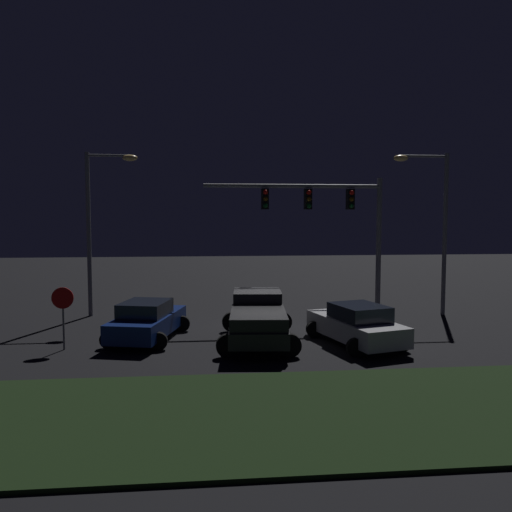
{
  "coord_description": "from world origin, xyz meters",
  "views": [
    {
      "loc": [
        -2.17,
        -20.75,
        4.71
      ],
      "look_at": [
        0.06,
        1.65,
        2.97
      ],
      "focal_mm": 36.19,
      "sensor_mm": 36.0,
      "label": 1
    }
  ],
  "objects_px": {
    "pickup_truck": "(258,316)",
    "traffic_signal_gantry": "(328,212)",
    "car_sedan_far": "(356,325)",
    "stop_sign": "(63,306)",
    "street_lamp_right": "(434,213)",
    "street_lamp_left": "(99,213)",
    "car_sedan": "(147,321)"
  },
  "relations": [
    {
      "from": "pickup_truck",
      "to": "stop_sign",
      "type": "relative_size",
      "value": 2.49
    },
    {
      "from": "car_sedan",
      "to": "traffic_signal_gantry",
      "type": "distance_m",
      "value": 9.73
    },
    {
      "from": "street_lamp_left",
      "to": "pickup_truck",
      "type": "bearing_deg",
      "value": -40.39
    },
    {
      "from": "street_lamp_left",
      "to": "street_lamp_right",
      "type": "distance_m",
      "value": 15.78
    },
    {
      "from": "traffic_signal_gantry",
      "to": "stop_sign",
      "type": "distance_m",
      "value": 12.29
    },
    {
      "from": "car_sedan",
      "to": "stop_sign",
      "type": "bearing_deg",
      "value": 127.42
    },
    {
      "from": "street_lamp_left",
      "to": "street_lamp_right",
      "type": "height_order",
      "value": "street_lamp_left"
    },
    {
      "from": "traffic_signal_gantry",
      "to": "stop_sign",
      "type": "relative_size",
      "value": 3.73
    },
    {
      "from": "street_lamp_left",
      "to": "car_sedan_far",
      "type": "bearing_deg",
      "value": -32.27
    },
    {
      "from": "car_sedan",
      "to": "street_lamp_left",
      "type": "xyz_separation_m",
      "value": [
        -2.71,
        5.07,
        4.12
      ]
    },
    {
      "from": "pickup_truck",
      "to": "stop_sign",
      "type": "distance_m",
      "value": 6.97
    },
    {
      "from": "car_sedan",
      "to": "street_lamp_left",
      "type": "bearing_deg",
      "value": 41.62
    },
    {
      "from": "street_lamp_right",
      "to": "pickup_truck",
      "type": "bearing_deg",
      "value": -152.81
    },
    {
      "from": "street_lamp_left",
      "to": "stop_sign",
      "type": "xyz_separation_m",
      "value": [
        -0.06,
        -6.3,
        -3.3
      ]
    },
    {
      "from": "pickup_truck",
      "to": "street_lamp_right",
      "type": "height_order",
      "value": "street_lamp_right"
    },
    {
      "from": "car_sedan",
      "to": "street_lamp_left",
      "type": "height_order",
      "value": "street_lamp_left"
    },
    {
      "from": "street_lamp_left",
      "to": "stop_sign",
      "type": "height_order",
      "value": "street_lamp_left"
    },
    {
      "from": "pickup_truck",
      "to": "street_lamp_left",
      "type": "distance_m",
      "value": 9.82
    },
    {
      "from": "car_sedan",
      "to": "street_lamp_right",
      "type": "bearing_deg",
      "value": -60.36
    },
    {
      "from": "car_sedan_far",
      "to": "street_lamp_right",
      "type": "distance_m",
      "value": 8.55
    },
    {
      "from": "stop_sign",
      "to": "street_lamp_left",
      "type": "bearing_deg",
      "value": 89.45
    },
    {
      "from": "pickup_truck",
      "to": "street_lamp_right",
      "type": "relative_size",
      "value": 0.72
    },
    {
      "from": "pickup_truck",
      "to": "car_sedan_far",
      "type": "xyz_separation_m",
      "value": [
        3.57,
        -0.75,
        -0.26
      ]
    },
    {
      "from": "street_lamp_left",
      "to": "stop_sign",
      "type": "distance_m",
      "value": 7.11
    },
    {
      "from": "pickup_truck",
      "to": "traffic_signal_gantry",
      "type": "height_order",
      "value": "traffic_signal_gantry"
    },
    {
      "from": "car_sedan_far",
      "to": "traffic_signal_gantry",
      "type": "xyz_separation_m",
      "value": [
        0.19,
        5.34,
        4.16
      ]
    },
    {
      "from": "car_sedan_far",
      "to": "stop_sign",
      "type": "xyz_separation_m",
      "value": [
        -10.5,
        0.29,
        0.82
      ]
    },
    {
      "from": "car_sedan",
      "to": "car_sedan_far",
      "type": "height_order",
      "value": "same"
    },
    {
      "from": "street_lamp_left",
      "to": "car_sedan",
      "type": "bearing_deg",
      "value": -61.86
    },
    {
      "from": "pickup_truck",
      "to": "car_sedan",
      "type": "height_order",
      "value": "pickup_truck"
    },
    {
      "from": "street_lamp_left",
      "to": "street_lamp_right",
      "type": "xyz_separation_m",
      "value": [
        15.73,
        -1.3,
        0.02
      ]
    },
    {
      "from": "traffic_signal_gantry",
      "to": "street_lamp_right",
      "type": "xyz_separation_m",
      "value": [
        5.09,
        -0.04,
        -0.02
      ]
    }
  ]
}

